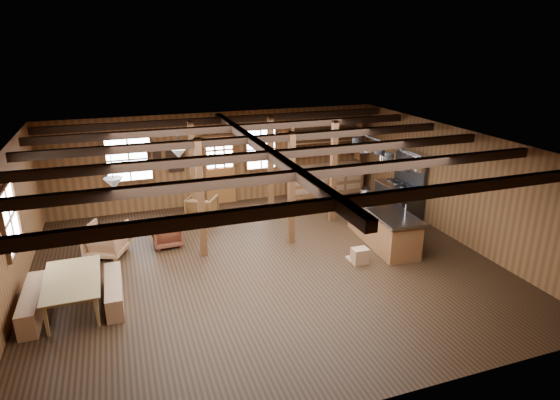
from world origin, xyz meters
The scene contains 22 objects.
room centered at (0.00, 0.00, 1.40)m, with size 10.04×9.04×2.84m.
ceiling_joists centered at (0.00, 0.18, 2.68)m, with size 9.80×8.82×0.18m.
timber_posts centered at (0.52, 2.08, 1.40)m, with size 3.95×2.35×2.80m.
back_door centered at (0.00, 4.45, 0.88)m, with size 1.02×0.08×2.15m.
window_back_left centered at (-2.60, 4.46, 1.60)m, with size 1.32×0.06×1.32m.
window_back_right centered at (1.30, 4.46, 1.60)m, with size 1.02×0.06×1.32m.
window_left centered at (-4.96, 0.50, 1.60)m, with size 0.14×1.24×1.32m.
notice_boards centered at (-1.50, 4.46, 1.64)m, with size 1.08×0.03×0.90m.
back_counter centered at (3.40, 4.20, 0.60)m, with size 2.55×0.60×2.45m.
pendant_lamps centered at (-2.25, 1.00, 2.25)m, with size 1.86×2.36×0.66m.
pot_rack centered at (3.02, 0.26, 2.28)m, with size 0.41×3.00×0.45m.
kitchen_island centered at (3.13, 0.20, 0.48)m, with size 1.06×2.56×1.20m.
step_stool centered at (2.07, -0.60, 0.18)m, with size 0.40×0.29×0.36m, color #8C5D3F.
commercial_range centered at (4.65, 1.78, 0.62)m, with size 0.79×1.53×1.89m.
dining_table centered at (-3.90, -0.46, 0.31)m, with size 1.79×1.00×0.63m, color olive.
bench_wall centered at (-4.65, -0.46, 0.24)m, with size 0.32×1.73×0.47m, color #8C5D3F.
bench_aisle centered at (-3.23, -0.46, 0.23)m, with size 0.31×1.64×0.45m, color #8C5D3F.
armchair_a centered at (-1.95, 1.83, 0.32)m, with size 0.67×0.69×0.63m, color brown.
armchair_b centered at (-0.82, 3.22, 0.35)m, with size 0.75×0.77×0.70m, color brown.
armchair_c centered at (-3.35, 1.76, 0.39)m, with size 0.84×0.86×0.79m, color #956643.
counter_pot centered at (3.17, 1.20, 1.03)m, with size 0.29×0.29×0.18m, color #AEB0B5.
bowl centered at (2.94, 0.62, 0.97)m, with size 0.28×0.28×0.07m, color silver.
Camera 1 is at (-2.84, -9.05, 4.90)m, focal length 30.00 mm.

